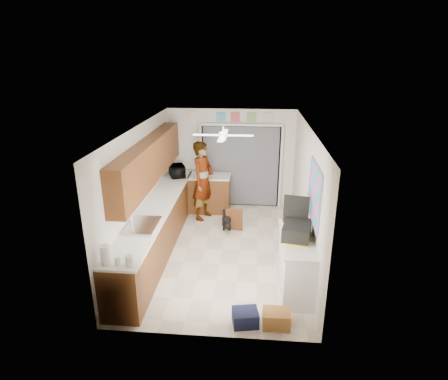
{
  "coord_description": "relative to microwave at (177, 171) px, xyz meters",
  "views": [
    {
      "loc": [
        0.61,
        -6.73,
        3.76
      ],
      "look_at": [
        0.0,
        0.4,
        1.15
      ],
      "focal_mm": 30.0,
      "sensor_mm": 36.0,
      "label": 1
    }
  ],
  "objects": [
    {
      "name": "door_trim_left",
      "position": [
        0.5,
        0.58,
        -0.03
      ],
      "size": [
        0.06,
        0.04,
        2.1
      ],
      "primitive_type": "cube",
      "color": "white",
      "rests_on": "wall_back"
    },
    {
      "name": "sink_basin",
      "position": [
        -0.02,
        -2.86,
        -0.12
      ],
      "size": [
        0.5,
        0.76,
        0.06
      ],
      "primitive_type": "cube",
      "color": "silver",
      "rests_on": "left_countertop"
    },
    {
      "name": "left_base_cabinets",
      "position": [
        -0.03,
        -1.86,
        -0.63
      ],
      "size": [
        0.6,
        4.8,
        0.9
      ],
      "primitive_type": "cube",
      "color": "brown",
      "rests_on": "floor"
    },
    {
      "name": "suitcase",
      "position": [
        2.59,
        -3.06,
        -0.02
      ],
      "size": [
        0.53,
        0.65,
        0.25
      ],
      "primitive_type": "cube",
      "rotation": [
        0.0,
        0.0,
        -0.19
      ],
      "color": "black",
      "rests_on": "right_counter_top"
    },
    {
      "name": "man",
      "position": [
        0.67,
        -0.31,
        -0.13
      ],
      "size": [
        0.68,
        0.81,
        1.89
      ],
      "primitive_type": "imported",
      "rotation": [
        0.0,
        0.0,
        1.18
      ],
      "color": "white",
      "rests_on": "floor"
    },
    {
      "name": "door_trim_right",
      "position": [
        2.54,
        0.58,
        -0.03
      ],
      "size": [
        0.06,
        0.04,
        2.1
      ],
      "primitive_type": "cube",
      "color": "white",
      "rests_on": "wall_back"
    },
    {
      "name": "header_frame_4",
      "position": [
        2.17,
        0.61,
        1.22
      ],
      "size": [
        0.22,
        0.02,
        0.22
      ],
      "primitive_type": "cube",
      "color": "silver",
      "rests_on": "wall_back"
    },
    {
      "name": "left_countertop",
      "position": [
        -0.02,
        -1.86,
        -0.16
      ],
      "size": [
        0.62,
        4.8,
        0.04
      ],
      "primitive_type": "cube",
      "color": "white",
      "rests_on": "left_base_cabinets"
    },
    {
      "name": "header_frame_1",
      "position": [
        1.02,
        0.61,
        1.22
      ],
      "size": [
        0.22,
        0.02,
        0.22
      ],
      "primitive_type": "cube",
      "color": "#4DAECE",
      "rests_on": "wall_back"
    },
    {
      "name": "abstract_painting",
      "position": [
        2.85,
        -2.86,
        0.57
      ],
      "size": [
        0.03,
        1.15,
        0.95
      ],
      "primitive_type": "cube",
      "color": "#E554A9",
      "rests_on": "wall_right"
    },
    {
      "name": "faucet",
      "position": [
        -0.21,
        -2.86,
        -0.03
      ],
      "size": [
        0.03,
        0.03,
        0.22
      ],
      "primitive_type": "cylinder",
      "color": "silver",
      "rests_on": "left_countertop"
    },
    {
      "name": "right_counter_top",
      "position": [
        2.61,
        -3.06,
        -0.16
      ],
      "size": [
        0.54,
        1.44,
        0.04
      ],
      "primitive_type": "cube",
      "color": "white",
      "rests_on": "right_counter_base"
    },
    {
      "name": "wall_right",
      "position": [
        2.87,
        -1.86,
        0.17
      ],
      "size": [
        0.0,
        5.0,
        5.0
      ],
      "primitive_type": "plane",
      "rotation": [
        1.57,
        0.0,
        -1.57
      ],
      "color": "white",
      "rests_on": "ground"
    },
    {
      "name": "suitcase_rim",
      "position": [
        2.59,
        -3.06,
        -0.13
      ],
      "size": [
        0.54,
        0.65,
        0.02
      ],
      "primitive_type": "cube",
      "rotation": [
        0.0,
        0.0,
        -0.19
      ],
      "color": "yellow",
      "rests_on": "suitcase"
    },
    {
      "name": "back_opening_recess",
      "position": [
        1.52,
        0.61,
        -0.03
      ],
      "size": [
        2.0,
        0.06,
        2.1
      ],
      "primitive_type": "cube",
      "color": "black",
      "rests_on": "wall_back"
    },
    {
      "name": "suitcase_lid",
      "position": [
        2.59,
        -2.77,
        0.23
      ],
      "size": [
        0.42,
        0.11,
        0.5
      ],
      "primitive_type": "cube",
      "rotation": [
        0.0,
        0.0,
        -0.19
      ],
      "color": "black",
      "rests_on": "suitcase"
    },
    {
      "name": "route66_sign",
      "position": [
        0.32,
        0.61,
        1.22
      ],
      "size": [
        0.22,
        0.02,
        0.26
      ],
      "primitive_type": "cube",
      "color": "silver",
      "rests_on": "wall_back"
    },
    {
      "name": "header_frame_2",
      "position": [
        1.37,
        0.61,
        1.22
      ],
      "size": [
        0.22,
        0.02,
        0.22
      ],
      "primitive_type": "cube",
      "color": "#D34F57",
      "rests_on": "wall_back"
    },
    {
      "name": "wall_left",
      "position": [
        -0.33,
        -1.86,
        0.17
      ],
      "size": [
        0.0,
        5.0,
        5.0
      ],
      "primitive_type": "plane",
      "rotation": [
        1.57,
        0.0,
        1.57
      ],
      "color": "white",
      "rests_on": "ground"
    },
    {
      "name": "cardboard_box",
      "position": [
        2.26,
        -4.06,
        -0.95
      ],
      "size": [
        0.4,
        0.3,
        0.25
      ],
      "primitive_type": "cube",
      "rotation": [
        0.0,
        0.0,
        0.01
      ],
      "color": "#AB6D35",
      "rests_on": "floor"
    },
    {
      "name": "microwave",
      "position": [
        0.0,
        0.0,
        0.0
      ],
      "size": [
        0.51,
        0.59,
        0.28
      ],
      "primitive_type": "imported",
      "rotation": [
        0.0,
        0.0,
        1.97
      ],
      "color": "black",
      "rests_on": "left_countertop"
    },
    {
      "name": "navy_crate",
      "position": [
        1.81,
        -4.06,
        -0.96
      ],
      "size": [
        0.42,
        0.37,
        0.23
      ],
      "primitive_type": "cube",
      "rotation": [
        0.0,
        0.0,
        0.18
      ],
      "color": "#151A36",
      "rests_on": "floor"
    },
    {
      "name": "right_counter_base",
      "position": [
        2.62,
        -3.06,
        -0.63
      ],
      "size": [
        0.5,
        1.4,
        0.9
      ],
      "primitive_type": "cube",
      "color": "white",
      "rests_on": "floor"
    },
    {
      "name": "upper_cabinets",
      "position": [
        -0.17,
        -1.66,
        0.72
      ],
      "size": [
        0.32,
        4.0,
        0.8
      ],
      "primitive_type": "cube",
      "color": "brown",
      "rests_on": "wall_left"
    },
    {
      "name": "header_frame_3",
      "position": [
        1.77,
        0.61,
        1.22
      ],
      "size": [
        0.22,
        0.02,
        0.22
      ],
      "primitive_type": "cube",
      "color": "#77AF64",
      "rests_on": "wall_back"
    },
    {
      "name": "wall_front",
      "position": [
        1.27,
        -4.36,
        0.17
      ],
      "size": [
        3.2,
        0.0,
        3.2
      ],
      "primitive_type": "plane",
      "rotation": [
        -1.57,
        0.0,
        0.0
      ],
      "color": "white",
      "rests_on": "ground"
    },
    {
      "name": "paper_towel_roll",
      "position": [
        -0.19,
        -4.11,
        0.01
      ],
      "size": [
        0.14,
        0.14,
        0.3
      ],
      "primitive_type": "cylinder",
      "rotation": [
        0.0,
        0.0,
        -0.05
      ],
      "color": "white",
      "rests_on": "left_countertop"
    },
    {
      "name": "jar_a",
      "position": [
        0.16,
        -4.11,
        -0.06
      ],
      "size": [
        0.12,
        0.12,
        0.15
      ],
      "primitive_type": "cylinder",
      "rotation": [
        0.0,
        0.0,
        -0.15
      ],
      "color": "silver",
      "rests_on": "left_countertop"
    },
    {
      "name": "jar_b",
      "position": [
        -0.02,
        -4.11,
        -0.08
      ],
      "size": [
        0.08,
        0.08,
        0.11
      ],
      "primitive_type": "cylinder",
      "rotation": [
        0.0,
        0.0,
        0.08
      ],
      "color": "silver",
      "rests_on": "left_countertop"
    },
    {
      "name": "curtain_panel",
      "position": [
        1.52,
        0.57,
        -0.03
      ],
      "size": [
        1.9,
        0.03,
        2.05
      ],
      "primitive_type": "cube",
      "color": "slate",
      "rests_on": "wall_back"
    },
    {
      "name": "ceiling",
      "position": [
        1.27,
        -1.86,
        1.42
      ],
      "size": [
        5.0,
        5.0,
        0.0
      ],
      "primitive_type": "plane",
      "rotation": [
        3.14,
        0.0,
        0.0
      ],
      "color": "white",
      "rests_on": "ground"
    },
    {
      "name": "peninsula_top",
      "position": [
        0.77,
        0.14,
        -0.16
      ],
      "size": [
        1.04,
        0.64,
        0.04
      ],
      "primitive_type": "cube",
      "color": "white",
      "rests_on": "peninsula_base"
    },
    {
      "name": "dog",
      "position": [
        1.27,
        -0.83,
        -0.86
      ],
      "size": [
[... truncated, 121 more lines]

